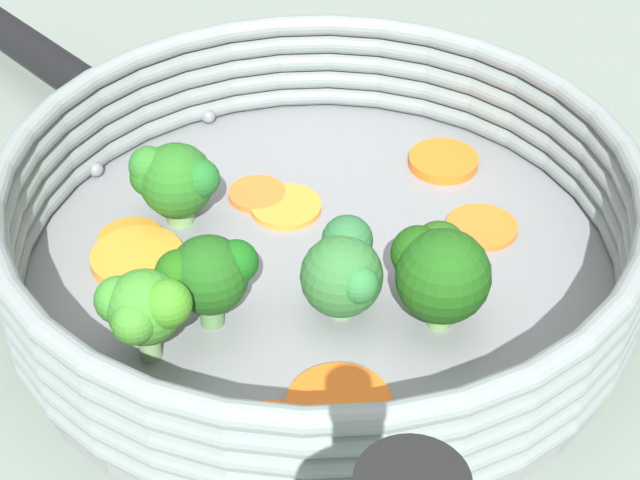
# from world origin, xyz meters

# --- Properties ---
(ground_plane) EXTENTS (4.00, 4.00, 0.00)m
(ground_plane) POSITION_xyz_m (0.00, 0.00, 0.00)
(ground_plane) COLOR slate
(skillet) EXTENTS (0.31, 0.31, 0.02)m
(skillet) POSITION_xyz_m (0.00, 0.00, 0.01)
(skillet) COLOR gray
(skillet) RESTS_ON ground_plane
(skillet_rim_wall) EXTENTS (0.32, 0.32, 0.06)m
(skillet_rim_wall) POSITION_xyz_m (0.00, 0.00, 0.05)
(skillet_rim_wall) COLOR gray
(skillet_rim_wall) RESTS_ON skillet
(skillet_handle) EXTENTS (0.19, 0.06, 0.02)m
(skillet_handle) POSITION_xyz_m (0.25, 0.05, 0.03)
(skillet_handle) COLOR black
(skillet_handle) RESTS_ON skillet
(skillet_rivet_left) EXTENTS (0.01, 0.01, 0.01)m
(skillet_rivet_left) POSITION_xyz_m (0.15, -0.01, 0.02)
(skillet_rivet_left) COLOR slate
(skillet_rivet_left) RESTS_ON skillet
(skillet_rivet_right) EXTENTS (0.01, 0.01, 0.01)m
(skillet_rivet_right) POSITION_xyz_m (0.13, 0.07, 0.02)
(skillet_rivet_right) COLOR gray
(skillet_rivet_right) RESTS_ON skillet
(carrot_slice_0) EXTENTS (0.04, 0.04, 0.00)m
(carrot_slice_0) POSITION_xyz_m (-0.02, -0.09, 0.02)
(carrot_slice_0) COLOR orange
(carrot_slice_0) RESTS_ON skillet
(carrot_slice_1) EXTENTS (0.04, 0.04, 0.00)m
(carrot_slice_1) POSITION_xyz_m (0.07, 0.00, 0.02)
(carrot_slice_1) COLOR orange
(carrot_slice_1) RESTS_ON skillet
(carrot_slice_2) EXTENTS (0.05, 0.05, 0.01)m
(carrot_slice_2) POSITION_xyz_m (0.04, -0.11, 0.02)
(carrot_slice_2) COLOR orange
(carrot_slice_2) RESTS_ON skillet
(carrot_slice_3) EXTENTS (0.06, 0.06, 0.01)m
(carrot_slice_3) POSITION_xyz_m (-0.09, 0.04, 0.02)
(carrot_slice_3) COLOR orange
(carrot_slice_3) RESTS_ON skillet
(carrot_slice_4) EXTENTS (0.05, 0.05, 0.00)m
(carrot_slice_4) POSITION_xyz_m (0.05, -0.01, 0.02)
(carrot_slice_4) COLOR orange
(carrot_slice_4) RESTS_ON skillet
(carrot_slice_5) EXTENTS (0.05, 0.05, 0.01)m
(carrot_slice_5) POSITION_xyz_m (0.05, 0.08, 0.02)
(carrot_slice_5) COLOR orange
(carrot_slice_5) RESTS_ON skillet
(carrot_slice_6) EXTENTS (0.04, 0.04, 0.00)m
(carrot_slice_6) POSITION_xyz_m (0.07, 0.08, 0.02)
(carrot_slice_6) COLOR orange
(carrot_slice_6) RESTS_ON skillet
(carrot_slice_7) EXTENTS (0.06, 0.06, 0.00)m
(carrot_slice_7) POSITION_xyz_m (-0.09, 0.08, 0.02)
(carrot_slice_7) COLOR orange
(carrot_slice_7) RESTS_ON skillet
(broccoli_floret_0) EXTENTS (0.04, 0.05, 0.05)m
(broccoli_floret_0) POSITION_xyz_m (-0.01, 0.07, 0.05)
(broccoli_floret_0) COLOR #5C864F
(broccoli_floret_0) RESTS_ON skillet
(broccoli_floret_1) EXTENTS (0.05, 0.04, 0.04)m
(broccoli_floret_1) POSITION_xyz_m (-0.04, 0.01, 0.04)
(broccoli_floret_1) COLOR #6C9A60
(broccoli_floret_1) RESTS_ON skillet
(broccoli_floret_2) EXTENTS (0.04, 0.04, 0.05)m
(broccoli_floret_2) POSITION_xyz_m (0.07, 0.05, 0.04)
(broccoli_floret_2) COLOR #75A65E
(broccoli_floret_2) RESTS_ON skillet
(broccoli_floret_3) EXTENTS (0.04, 0.04, 0.05)m
(broccoli_floret_3) POSITION_xyz_m (-0.02, 0.10, 0.05)
(broccoli_floret_3) COLOR #7CA56A
(broccoli_floret_3) RESTS_ON skillet
(broccoli_floret_4) EXTENTS (0.05, 0.05, 0.05)m
(broccoli_floret_4) POSITION_xyz_m (-0.06, -0.03, 0.05)
(broccoli_floret_4) COLOR #6E974F
(broccoli_floret_4) RESTS_ON skillet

